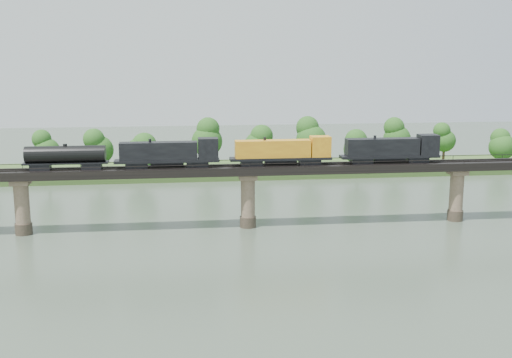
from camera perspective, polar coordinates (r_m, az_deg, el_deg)
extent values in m
plane|color=#364435|center=(90.42, 1.36, -9.30)|extent=(400.00, 400.00, 0.00)
cube|color=#304D1F|center=(172.05, -2.70, 0.82)|extent=(300.00, 24.00, 1.60)
cylinder|color=#473A2D|center=(121.08, -19.95, -4.17)|extent=(3.00, 3.00, 2.00)
cylinder|color=#876E58|center=(120.03, -20.09, -2.10)|extent=(2.60, 2.60, 9.00)
cube|color=#876E58|center=(119.22, -20.22, -0.23)|extent=(3.20, 3.20, 1.00)
cylinder|color=#473A2D|center=(118.50, -0.72, -3.81)|extent=(3.00, 3.00, 2.00)
cylinder|color=#876E58|center=(117.42, -0.73, -1.69)|extent=(2.60, 2.60, 9.00)
cube|color=#876E58|center=(116.60, -0.73, 0.22)|extent=(3.20, 3.20, 1.00)
cylinder|color=#473A2D|center=(128.94, 17.27, -3.09)|extent=(3.00, 3.00, 2.00)
cylinder|color=#876E58|center=(127.94, 17.39, -1.14)|extent=(2.60, 2.60, 9.00)
cube|color=#876E58|center=(127.19, 17.49, 0.62)|extent=(3.20, 3.20, 1.00)
cube|color=black|center=(116.37, -0.73, 0.83)|extent=(220.00, 5.00, 1.50)
cube|color=black|center=(115.49, -0.69, 1.17)|extent=(220.00, 0.12, 0.16)
cube|color=black|center=(116.96, -0.77, 1.29)|extent=(220.00, 0.12, 0.16)
cube|color=black|center=(113.77, -0.60, 1.33)|extent=(220.00, 0.10, 0.10)
cube|color=black|center=(118.47, -0.86, 1.72)|extent=(220.00, 0.10, 0.10)
cube|color=black|center=(113.83, -0.60, 1.16)|extent=(0.08, 0.08, 0.70)
cube|color=black|center=(118.53, -0.86, 1.56)|extent=(0.08, 0.08, 0.70)
cylinder|color=#382619|center=(165.76, -17.98, 0.79)|extent=(0.70, 0.70, 3.51)
sphere|color=#1A4714|center=(165.03, -18.07, 2.39)|extent=(6.31, 6.31, 6.31)
sphere|color=#1A4714|center=(164.63, -18.13, 3.39)|extent=(4.73, 4.73, 4.73)
cylinder|color=#382619|center=(166.31, -13.69, 1.02)|extent=(0.70, 0.70, 3.34)
sphere|color=#1A4714|center=(165.61, -13.76, 2.54)|extent=(7.18, 7.18, 7.18)
sphere|color=#1A4714|center=(165.23, -13.80, 3.50)|extent=(5.39, 5.39, 5.39)
cylinder|color=#382619|center=(162.80, -10.22, 0.86)|extent=(0.70, 0.70, 2.83)
sphere|color=#1A4714|center=(162.18, -10.26, 2.17)|extent=(8.26, 8.26, 8.26)
sphere|color=#1A4714|center=(161.83, -10.29, 2.99)|extent=(6.19, 6.19, 6.19)
cylinder|color=#382619|center=(169.00, -4.35, 1.57)|extent=(0.70, 0.70, 3.96)
sphere|color=#1A4714|center=(168.20, -4.38, 3.35)|extent=(8.07, 8.07, 8.07)
sphere|color=#1A4714|center=(167.79, -4.39, 4.47)|extent=(6.05, 6.05, 6.05)
cylinder|color=#382619|center=(168.68, 0.28, 1.47)|extent=(0.70, 0.70, 3.27)
sphere|color=#1A4714|center=(168.00, 0.28, 2.93)|extent=(8.03, 8.03, 8.03)
sphere|color=#1A4714|center=(167.63, 0.28, 3.85)|extent=(6.02, 6.02, 6.02)
cylinder|color=#382619|center=(172.07, 4.91, 1.73)|extent=(0.70, 0.70, 3.92)
sphere|color=#1A4714|center=(171.29, 4.94, 3.45)|extent=(8.29, 8.29, 8.29)
sphere|color=#1A4714|center=(170.89, 4.96, 4.54)|extent=(6.21, 6.21, 6.21)
cylinder|color=#382619|center=(168.08, 9.04, 1.25)|extent=(0.70, 0.70, 3.02)
sphere|color=#1A4714|center=(167.45, 9.08, 2.61)|extent=(7.74, 7.74, 7.74)
sphere|color=#1A4714|center=(167.10, 9.11, 3.46)|extent=(5.80, 5.80, 5.80)
cylinder|color=#382619|center=(180.15, 12.35, 1.91)|extent=(0.70, 0.70, 3.80)
sphere|color=#1A4714|center=(179.43, 12.41, 3.51)|extent=(7.47, 7.47, 7.47)
sphere|color=#1A4714|center=(179.06, 12.46, 4.51)|extent=(5.60, 5.60, 5.60)
cylinder|color=#382619|center=(185.33, 16.32, 1.91)|extent=(0.70, 0.70, 3.38)
sphere|color=#1A4714|center=(184.69, 16.39, 3.29)|extent=(6.23, 6.23, 6.23)
sphere|color=#1A4714|center=(184.35, 16.44, 4.16)|extent=(4.67, 4.67, 4.67)
cylinder|color=#382619|center=(186.10, 20.95, 1.56)|extent=(0.70, 0.70, 2.77)
sphere|color=#1A4714|center=(185.57, 21.03, 2.69)|extent=(7.04, 7.04, 7.04)
sphere|color=#1A4714|center=(185.28, 21.08, 3.39)|extent=(5.28, 5.28, 5.28)
cube|color=black|center=(123.65, 14.13, 1.71)|extent=(3.90, 2.34, 1.07)
cube|color=black|center=(120.23, 9.34, 1.64)|extent=(3.90, 2.34, 1.07)
cube|color=black|center=(121.73, 11.78, 1.99)|extent=(18.54, 2.93, 0.49)
cube|color=black|center=(121.00, 11.16, 2.83)|extent=(13.66, 2.64, 3.12)
cube|color=black|center=(123.95, 15.03, 2.99)|extent=(3.51, 2.93, 3.71)
cylinder|color=black|center=(121.81, 11.77, 1.74)|extent=(5.86, 1.37, 1.37)
cube|color=black|center=(117.89, 4.78, 1.56)|extent=(3.90, 2.34, 1.07)
cube|color=black|center=(116.22, -0.41, 1.46)|extent=(3.90, 2.34, 1.07)
cube|color=black|center=(116.82, 2.20, 1.84)|extent=(18.54, 2.93, 0.49)
cube|color=orange|center=(116.32, 1.50, 2.71)|extent=(13.66, 2.64, 3.12)
cube|color=orange|center=(117.87, 5.73, 2.91)|extent=(3.51, 2.93, 3.71)
cylinder|color=black|center=(116.91, 2.20, 1.58)|extent=(5.86, 1.37, 1.37)
cube|color=black|center=(115.54, -5.23, 1.36)|extent=(3.90, 2.34, 1.07)
cube|color=black|center=(115.74, -10.55, 1.23)|extent=(3.90, 2.34, 1.07)
cube|color=black|center=(115.40, -7.90, 1.63)|extent=(18.54, 2.93, 0.49)
cube|color=black|center=(115.16, -8.65, 2.50)|extent=(13.66, 2.64, 3.12)
cube|color=black|center=(115.17, -4.28, 2.74)|extent=(3.51, 2.93, 3.71)
cylinder|color=black|center=(115.49, -7.89, 1.37)|extent=(5.86, 1.37, 1.37)
cube|color=black|center=(116.51, -14.38, 1.13)|extent=(3.42, 2.15, 1.07)
cube|color=black|center=(118.00, -18.61, 1.02)|extent=(3.42, 2.15, 1.07)
cube|color=black|center=(117.07, -16.53, 1.38)|extent=(14.64, 2.34, 0.29)
cylinder|color=black|center=(116.83, -16.57, 2.14)|extent=(13.66, 2.93, 2.93)
cylinder|color=black|center=(116.61, -16.61, 2.89)|extent=(0.68, 0.68, 0.49)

